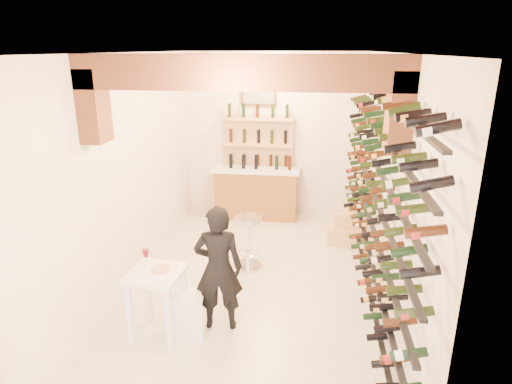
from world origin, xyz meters
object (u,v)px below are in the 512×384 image
crate_lower (345,234)px  white_stool (185,315)px  back_counter (256,191)px  wine_rack (369,186)px  person (218,268)px  chrome_barstool (248,238)px  tasting_table (156,284)px

crate_lower → white_stool: bearing=-125.6°
back_counter → wine_rack: bearing=-55.3°
back_counter → person: bearing=-89.5°
wine_rack → chrome_barstool: wine_rack is taller
back_counter → person: 3.72m
tasting_table → wine_rack: bearing=34.0°
tasting_table → person: size_ratio=0.66×
wine_rack → crate_lower: wine_rack is taller
wine_rack → back_counter: bearing=124.7°
wine_rack → back_counter: (-1.83, 2.65, -1.02)m
wine_rack → white_stool: bearing=-149.7°
chrome_barstool → white_stool: bearing=-105.7°
back_counter → crate_lower: bearing=-32.2°
back_counter → white_stool: back_counter is taller
person → crate_lower: person is taller
person → white_stool: bearing=22.5°
wine_rack → person: 2.22m
back_counter → chrome_barstool: bearing=-85.9°
back_counter → crate_lower: (1.70, -1.07, -0.37)m
wine_rack → tasting_table: size_ratio=5.52×
back_counter → tasting_table: back_counter is taller
back_counter → white_stool: 3.94m
back_counter → person: size_ratio=1.08×
tasting_table → chrome_barstool: bearing=72.2°
wine_rack → back_counter: wine_rack is taller
tasting_table → person: (0.66, 0.29, 0.09)m
person → wine_rack: bearing=-156.0°
tasting_table → white_stool: bearing=20.5°
chrome_barstool → wine_rack: bearing=-16.3°
back_counter → chrome_barstool: back_counter is taller
person → crate_lower: 3.18m
person → crate_lower: bearing=-128.8°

